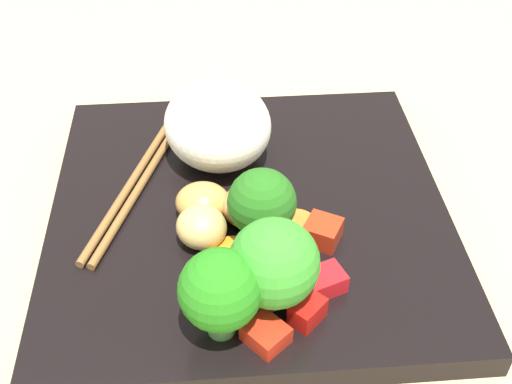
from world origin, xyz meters
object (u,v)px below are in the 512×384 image
Objects in this scene: carrot_slice_1 at (296,225)px; rice_mound at (218,125)px; broccoli_floret_2 at (262,203)px; chopstick_pair at (146,167)px; square_plate at (249,214)px.

rice_mound is at bearing -146.09° from carrot_slice_1.
broccoli_floret_2 is at bearing -66.98° from carrot_slice_1.
carrot_slice_1 is at bearing 75.29° from chopstick_pair.
chopstick_pair is (1.26, -5.62, -2.94)cm from rice_mound.
carrot_slice_1 is at bearing 113.02° from broccoli_floret_2.
rice_mound reaches higher than square_plate.
broccoli_floret_2 is at bearing 64.43° from chopstick_pair.
rice_mound is 9.58cm from broccoli_floret_2.
square_plate is at bearing -127.41° from carrot_slice_1.
broccoli_floret_2 reaches higher than carrot_slice_1.
broccoli_floret_2 is 4.11cm from carrot_slice_1.
rice_mound is (-5.60, -2.20, 4.18)cm from square_plate.
carrot_slice_1 is (-1.05, 2.47, -3.11)cm from broccoli_floret_2.
square_plate is 5.58cm from broccoli_floret_2.
broccoli_floret_2 is (9.12, 2.95, 0.08)cm from rice_mound.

